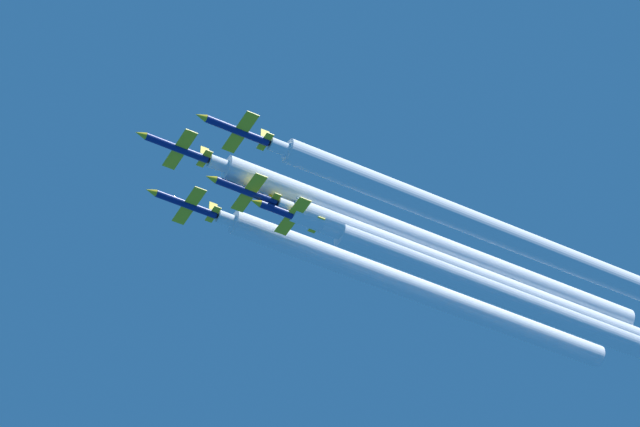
{
  "coord_description": "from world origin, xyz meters",
  "views": [
    {
      "loc": [
        -143.89,
        60.6,
        2.26
      ],
      "look_at": [
        0.04,
        -17.65,
        162.27
      ],
      "focal_mm": 86.94,
      "sensor_mm": 36.0,
      "label": 1
    }
  ],
  "objects_px": {
    "jet_slot": "(244,190)",
    "jet_high_trail": "(288,214)",
    "jet_left_wingman": "(235,130)",
    "jet_right_wingman": "(184,203)",
    "jet_lead": "(175,147)"
  },
  "relations": [
    {
      "from": "jet_slot",
      "to": "jet_high_trail",
      "type": "bearing_deg",
      "value": -88.7
    },
    {
      "from": "jet_slot",
      "to": "jet_high_trail",
      "type": "relative_size",
      "value": 1.0
    },
    {
      "from": "jet_slot",
      "to": "jet_high_trail",
      "type": "height_order",
      "value": "jet_slot"
    },
    {
      "from": "jet_left_wingman",
      "to": "jet_right_wingman",
      "type": "relative_size",
      "value": 1.0
    },
    {
      "from": "jet_left_wingman",
      "to": "jet_slot",
      "type": "xyz_separation_m",
      "value": [
        9.08,
        -5.97,
        -1.21
      ]
    },
    {
      "from": "jet_right_wingman",
      "to": "jet_high_trail",
      "type": "xyz_separation_m",
      "value": [
        -7.65,
        -13.31,
        -2.54
      ]
    },
    {
      "from": "jet_right_wingman",
      "to": "jet_slot",
      "type": "relative_size",
      "value": 1.0
    },
    {
      "from": "jet_lead",
      "to": "jet_slot",
      "type": "xyz_separation_m",
      "value": [
        0.43,
        -11.46,
        -2.94
      ]
    },
    {
      "from": "jet_right_wingman",
      "to": "jet_slot",
      "type": "height_order",
      "value": "jet_right_wingman"
    },
    {
      "from": "jet_left_wingman",
      "to": "jet_high_trail",
      "type": "xyz_separation_m",
      "value": [
        9.25,
        -13.26,
        -2.47
      ]
    },
    {
      "from": "jet_lead",
      "to": "jet_left_wingman",
      "type": "xyz_separation_m",
      "value": [
        -8.65,
        -5.49,
        -1.73
      ]
    },
    {
      "from": "jet_left_wingman",
      "to": "jet_high_trail",
      "type": "height_order",
      "value": "jet_left_wingman"
    },
    {
      "from": "jet_high_trail",
      "to": "jet_slot",
      "type": "bearing_deg",
      "value": 91.3
    },
    {
      "from": "jet_lead",
      "to": "jet_left_wingman",
      "type": "bearing_deg",
      "value": -147.61
    },
    {
      "from": "jet_lead",
      "to": "jet_slot",
      "type": "relative_size",
      "value": 1.0
    }
  ]
}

